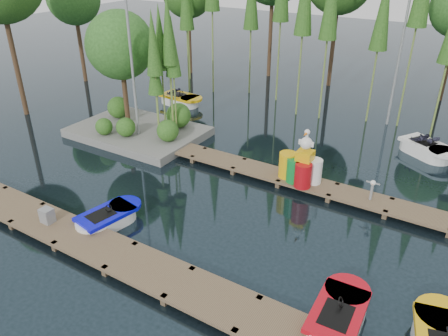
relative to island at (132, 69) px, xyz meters
The scene contains 14 objects.
ground_plane 7.79m from the island, 27.58° to the right, with size 90.00×90.00×0.00m, color #1A2831.
near_dock 10.44m from the island, 51.04° to the right, with size 18.00×1.50×0.50m.
far_dock 7.91m from the island, ahead, with size 15.00×1.20×0.50m.
island is the anchor object (origin of this frame).
lamp_island 1.56m from the island, 44.71° to the right, with size 0.30×0.30×7.25m.
lamp_rear 12.91m from the island, 36.82° to the left, with size 0.30×0.30×7.25m.
boat_blue 8.52m from the island, 55.24° to the right, with size 1.50×2.56×0.81m.
boat_red 14.51m from the island, 28.10° to the right, with size 1.28×2.64×0.87m.
boat_yellow_far 5.39m from the island, 99.25° to the left, with size 2.83×1.42×1.38m.
boat_white_far 13.86m from the island, 20.78° to the left, with size 2.99×2.48×1.30m.
utility_cabinet 8.79m from the island, 68.31° to the right, with size 0.41×0.34×0.50m, color gray.
yellow_barrel 8.81m from the island, ahead, with size 0.67×0.67×1.01m, color #ECAF0C.
drum_cluster 9.51m from the island, ahead, with size 1.26×1.16×2.18m.
seagull_post 11.97m from the island, ahead, with size 0.48×0.26×0.77m.
Camera 1 is at (7.99, -11.56, 8.51)m, focal length 35.00 mm.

